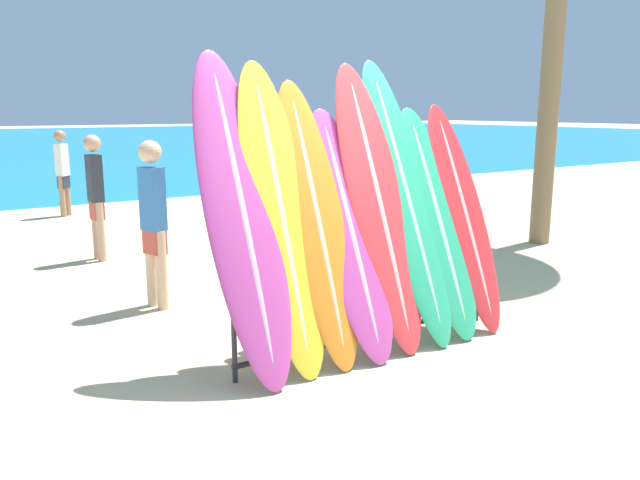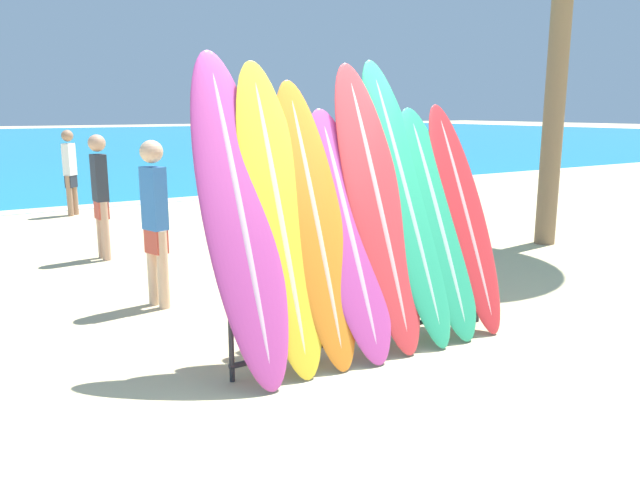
% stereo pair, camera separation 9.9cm
% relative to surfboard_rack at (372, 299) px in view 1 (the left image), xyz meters
% --- Properties ---
extents(ground_plane, '(160.00, 160.00, 0.00)m').
position_rel_surfboard_rack_xyz_m(ground_plane, '(0.03, -0.48, -0.43)').
color(ground_plane, beige).
extents(surfboard_rack, '(2.58, 0.04, 0.78)m').
position_rel_surfboard_rack_xyz_m(surfboard_rack, '(0.00, 0.00, 0.00)').
color(surfboard_rack, '#28282D').
rests_on(surfboard_rack, ground_plane).
extents(surfboard_slot_0, '(0.59, 1.10, 2.45)m').
position_rel_surfboard_rack_xyz_m(surfboard_slot_0, '(-1.11, 0.16, 0.80)').
color(surfboard_slot_0, '#B23D8E').
rests_on(surfboard_slot_0, ground_plane).
extents(surfboard_slot_1, '(0.55, 0.93, 2.37)m').
position_rel_surfboard_rack_xyz_m(surfboard_slot_1, '(-0.78, 0.13, 0.76)').
color(surfboard_slot_1, yellow).
rests_on(surfboard_slot_1, ground_plane).
extents(surfboard_slot_2, '(0.51, 0.93, 2.23)m').
position_rel_surfboard_rack_xyz_m(surfboard_slot_2, '(-0.48, 0.11, 0.69)').
color(surfboard_slot_2, orange).
rests_on(surfboard_slot_2, ground_plane).
extents(surfboard_slot_3, '(0.57, 0.97, 2.01)m').
position_rel_surfboard_rack_xyz_m(surfboard_slot_3, '(-0.17, 0.08, 0.58)').
color(surfboard_slot_3, '#B23D8E').
rests_on(surfboard_slot_3, ground_plane).
extents(surfboard_slot_4, '(0.57, 1.06, 2.40)m').
position_rel_surfboard_rack_xyz_m(surfboard_slot_4, '(0.16, 0.15, 0.77)').
color(surfboard_slot_4, red).
rests_on(surfboard_slot_4, ground_plane).
extents(surfboard_slot_5, '(0.53, 1.20, 2.45)m').
position_rel_surfboard_rack_xyz_m(surfboard_slot_5, '(0.49, 0.18, 0.79)').
color(surfboard_slot_5, '#289E70').
rests_on(surfboard_slot_5, ground_plane).
extents(surfboard_slot_6, '(0.57, 0.97, 2.02)m').
position_rel_surfboard_rack_xyz_m(surfboard_slot_6, '(0.78, 0.08, 0.58)').
color(surfboard_slot_6, '#289E70').
rests_on(surfboard_slot_6, ground_plane).
extents(surfboard_slot_7, '(0.50, 0.97, 2.05)m').
position_rel_surfboard_rack_xyz_m(surfboard_slot_7, '(1.12, 0.08, 0.60)').
color(surfboard_slot_7, red).
rests_on(surfboard_slot_7, ground_plane).
extents(person_near_water, '(0.23, 0.28, 1.69)m').
position_rel_surfboard_rack_xyz_m(person_near_water, '(-1.16, 2.07, 0.50)').
color(person_near_water, beige).
rests_on(person_near_water, ground_plane).
extents(person_mid_beach, '(0.22, 0.28, 1.67)m').
position_rel_surfboard_rack_xyz_m(person_mid_beach, '(-1.14, 4.49, 0.48)').
color(person_mid_beach, tan).
rests_on(person_mid_beach, ground_plane).
extents(person_far_left, '(0.27, 0.27, 1.61)m').
position_rel_surfboard_rack_xyz_m(person_far_left, '(-0.79, 8.47, 0.45)').
color(person_far_left, '#A87A5B').
rests_on(person_far_left, ground_plane).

